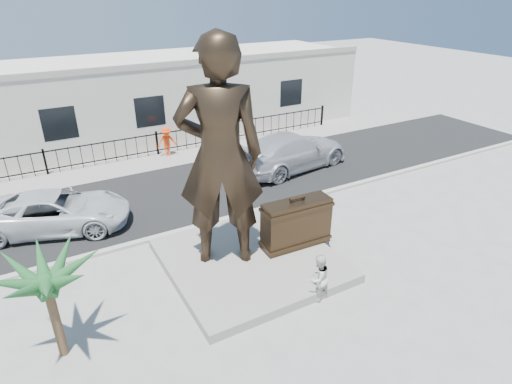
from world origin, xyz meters
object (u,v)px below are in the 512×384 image
Objects in this scene: tourist at (318,278)px; car_white at (56,211)px; statue at (220,156)px; suitcase at (296,223)px.

car_white is (-6.03, 7.99, -0.01)m from tourist.
statue reaches higher than car_white.
suitcase is at bearing -121.37° from tourist.
suitcase reaches higher than tourist.
tourist is at bearing -106.91° from suitcase.
statue is at bearing -119.93° from car_white.
statue is 4.70× the size of tourist.
car_white is at bearing -25.18° from statue.
statue is 2.99× the size of suitcase.
suitcase is at bearing -110.38° from car_white.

